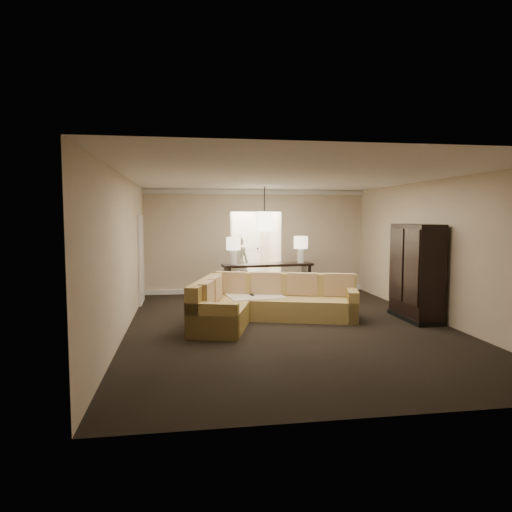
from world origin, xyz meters
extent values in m
plane|color=black|center=(0.00, 0.00, 0.00)|extent=(8.00, 8.00, 0.00)
cube|color=#BAA68C|center=(0.00, 4.00, 1.40)|extent=(6.00, 0.04, 2.80)
cube|color=#BAA68C|center=(0.00, -4.00, 1.40)|extent=(6.00, 0.04, 2.80)
cube|color=#BAA68C|center=(-3.00, 0.00, 1.40)|extent=(0.04, 8.00, 2.80)
cube|color=#BAA68C|center=(3.00, 0.00, 1.40)|extent=(0.04, 8.00, 2.80)
cube|color=white|center=(0.00, 0.00, 2.80)|extent=(6.00, 8.00, 0.02)
cube|color=silver|center=(0.00, 3.95, 2.73)|extent=(6.00, 0.10, 0.12)
cube|color=silver|center=(0.00, 3.95, 0.06)|extent=(6.00, 0.10, 0.12)
cube|color=silver|center=(-2.97, 2.80, 1.05)|extent=(0.05, 0.90, 2.10)
cube|color=beige|center=(0.00, 5.00, 0.00)|extent=(1.40, 2.00, 0.01)
cube|color=beige|center=(-0.70, 5.00, 1.40)|extent=(0.04, 2.00, 2.80)
cube|color=beige|center=(0.70, 5.00, 1.40)|extent=(0.04, 2.00, 2.80)
cube|color=beige|center=(0.00, 6.00, 1.40)|extent=(1.40, 0.04, 2.80)
cube|color=silver|center=(0.00, 5.97, 1.05)|extent=(0.90, 0.05, 2.10)
cube|color=brown|center=(0.01, 0.68, 0.21)|extent=(3.15, 1.71, 0.42)
cube|color=brown|center=(-1.33, -0.14, 0.21)|extent=(1.26, 1.60, 0.42)
cube|color=brown|center=(0.10, 1.00, 0.65)|extent=(2.96, 1.07, 0.46)
cube|color=brown|center=(-1.50, 0.44, 0.65)|extent=(0.91, 2.38, 0.46)
cube|color=brown|center=(1.36, 0.29, 0.31)|extent=(0.45, 0.92, 0.62)
cube|color=brown|center=(-1.49, -0.71, 0.31)|extent=(0.92, 0.45, 0.62)
cube|color=#A38157|center=(-0.97, 1.26, 0.67)|extent=(0.64, 0.33, 0.46)
cube|color=#A38157|center=(-0.25, 1.05, 0.67)|extent=(0.64, 0.33, 0.46)
cube|color=#A38157|center=(0.47, 0.84, 0.67)|extent=(0.64, 0.33, 0.46)
cube|color=#A38157|center=(1.20, 0.63, 0.67)|extent=(0.64, 0.33, 0.46)
cube|color=#A38157|center=(-1.36, 0.50, 0.67)|extent=(0.32, 0.62, 0.46)
cube|color=#A38157|center=(-1.56, -0.17, 0.67)|extent=(0.32, 0.62, 0.46)
cube|color=white|center=(-0.52, 1.00, 0.19)|extent=(1.13, 1.13, 0.38)
cube|color=white|center=(-0.52, 1.00, 0.41)|extent=(1.26, 1.26, 0.07)
cube|color=black|center=(-0.57, 0.94, 0.46)|extent=(0.08, 0.18, 0.02)
cube|color=beige|center=(-0.38, 1.19, 0.45)|extent=(0.29, 0.36, 0.01)
cube|color=black|center=(0.13, 2.94, 0.85)|extent=(2.34, 0.79, 0.06)
cube|color=black|center=(-0.90, 2.82, 0.42)|extent=(0.14, 0.48, 0.83)
cube|color=black|center=(1.17, 3.07, 0.42)|extent=(0.14, 0.48, 0.83)
cube|color=black|center=(0.13, 2.94, 0.13)|extent=(2.23, 0.72, 0.04)
cube|color=black|center=(2.65, 0.16, 0.96)|extent=(0.53, 1.28, 1.92)
cube|color=black|center=(2.38, -0.16, 1.10)|extent=(0.03, 0.57, 1.47)
cube|color=black|center=(2.38, 0.48, 1.10)|extent=(0.03, 0.57, 1.47)
cube|color=black|center=(2.65, 0.16, 0.05)|extent=(0.57, 1.34, 0.09)
cylinder|color=black|center=(0.74, 1.20, 0.48)|extent=(0.40, 0.40, 0.04)
torus|color=silver|center=(0.74, 1.20, 0.09)|extent=(0.33, 0.33, 0.02)
cylinder|color=silver|center=(0.90, 1.22, 0.24)|extent=(0.02, 0.02, 0.48)
cylinder|color=silver|center=(0.65, 1.32, 0.24)|extent=(0.02, 0.02, 0.48)
cylinder|color=silver|center=(0.68, 1.06, 0.24)|extent=(0.02, 0.02, 0.48)
cylinder|color=white|center=(-0.75, 2.84, 1.07)|extent=(0.17, 0.17, 0.36)
cylinder|color=#FFE8BF|center=(-0.75, 2.84, 1.41)|extent=(0.35, 0.35, 0.31)
cylinder|color=white|center=(1.01, 3.05, 1.07)|extent=(0.17, 0.17, 0.36)
cylinder|color=#FFE8BF|center=(1.01, 3.05, 1.41)|extent=(0.35, 0.35, 0.31)
cylinder|color=black|center=(0.00, 2.70, 2.50)|extent=(0.02, 0.02, 0.60)
cube|color=#F3E7BD|center=(0.00, 2.70, 1.95)|extent=(0.38, 0.38, 0.48)
imported|color=beige|center=(-0.45, 4.30, 0.85)|extent=(0.69, 0.53, 1.70)
camera|label=1|loc=(-1.93, -8.31, 2.08)|focal=32.00mm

